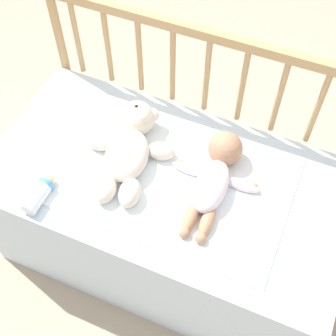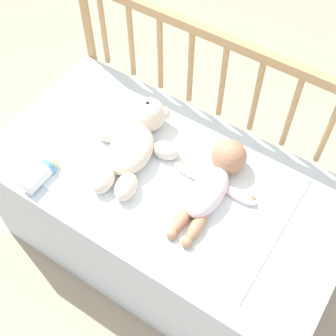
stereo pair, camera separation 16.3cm
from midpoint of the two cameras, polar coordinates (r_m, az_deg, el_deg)
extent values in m
plane|color=tan|center=(2.16, 2.17, -9.59)|extent=(12.00, 12.00, 0.00)
cube|color=silver|center=(1.91, 2.43, -6.01)|extent=(1.31, 0.69, 0.56)
cylinder|color=tan|center=(2.18, -6.78, 11.77)|extent=(0.04, 0.04, 0.94)
cube|color=tan|center=(1.63, 10.25, 14.82)|extent=(1.27, 0.03, 0.04)
cylinder|color=tan|center=(1.97, -5.45, 16.37)|extent=(0.02, 0.02, 0.34)
cylinder|color=tan|center=(1.91, -2.01, 15.03)|extent=(0.02, 0.02, 0.34)
cylinder|color=tan|center=(1.85, 1.62, 13.53)|extent=(0.02, 0.02, 0.34)
cylinder|color=tan|center=(1.80, 5.41, 11.89)|extent=(0.02, 0.02, 0.34)
cylinder|color=tan|center=(1.76, 9.34, 10.12)|extent=(0.02, 0.02, 0.34)
cylinder|color=tan|center=(1.73, 13.38, 8.23)|extent=(0.02, 0.02, 0.34)
cylinder|color=tan|center=(1.71, 17.49, 6.24)|extent=(0.02, 0.02, 0.34)
cylinder|color=tan|center=(1.71, 21.64, 4.19)|extent=(0.02, 0.02, 0.34)
cube|color=white|center=(1.67, 3.01, -1.38)|extent=(0.86, 0.55, 0.01)
ellipsoid|color=silver|center=(1.69, -1.75, 2.12)|extent=(0.20, 0.25, 0.10)
sphere|color=silver|center=(1.77, 0.21, 6.33)|extent=(0.13, 0.13, 0.13)
sphere|color=beige|center=(1.74, 0.21, 7.13)|extent=(0.06, 0.06, 0.06)
sphere|color=black|center=(1.73, 0.22, 7.64)|extent=(0.02, 0.02, 0.02)
sphere|color=silver|center=(1.79, -1.12, 7.37)|extent=(0.05, 0.05, 0.05)
sphere|color=silver|center=(1.77, 2.09, 6.47)|extent=(0.05, 0.05, 0.05)
ellipsoid|color=silver|center=(1.76, -4.55, 4.05)|extent=(0.11, 0.09, 0.07)
ellipsoid|color=silver|center=(1.70, 2.44, 1.96)|extent=(0.11, 0.09, 0.07)
ellipsoid|color=silver|center=(1.63, -5.05, -1.62)|extent=(0.10, 0.13, 0.07)
ellipsoid|color=silver|center=(1.61, -2.27, -2.53)|extent=(0.10, 0.13, 0.07)
ellipsoid|color=white|center=(1.61, 7.80, -3.06)|extent=(0.12, 0.23, 0.09)
sphere|color=tan|center=(1.68, 10.24, 1.16)|extent=(0.13, 0.13, 0.13)
ellipsoid|color=white|center=(1.67, 5.60, -0.70)|extent=(0.13, 0.05, 0.04)
ellipsoid|color=white|center=(1.64, 11.55, -3.56)|extent=(0.13, 0.05, 0.04)
sphere|color=tan|center=(1.68, 4.51, 0.04)|extent=(0.03, 0.03, 0.03)
sphere|color=tan|center=(1.64, 12.90, -3.99)|extent=(0.03, 0.03, 0.03)
ellipsoid|color=tan|center=(1.57, 4.71, -6.41)|extent=(0.05, 0.13, 0.05)
ellipsoid|color=tan|center=(1.56, 6.55, -7.33)|extent=(0.05, 0.13, 0.05)
sphere|color=tan|center=(1.54, 3.52, -8.31)|extent=(0.04, 0.04, 0.04)
sphere|color=tan|center=(1.53, 5.39, -9.27)|extent=(0.04, 0.04, 0.04)
cylinder|color=white|center=(1.68, -13.02, -1.44)|extent=(0.06, 0.12, 0.06)
cylinder|color=#4C99D8|center=(1.70, -11.76, -0.07)|extent=(0.06, 0.02, 0.06)
sphere|color=#EAC67F|center=(1.71, -11.35, 0.38)|extent=(0.04, 0.04, 0.04)
camera|label=1|loc=(0.08, -87.13, 4.09)|focal=50.00mm
camera|label=2|loc=(0.08, 92.87, -4.09)|focal=50.00mm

